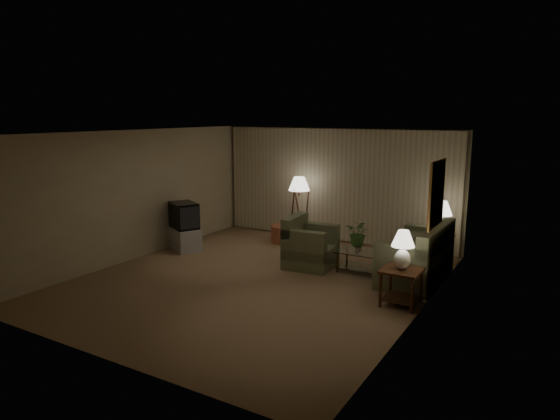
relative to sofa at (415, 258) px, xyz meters
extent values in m
plane|color=olive|center=(-2.50, -1.50, -0.42)|extent=(7.00, 7.00, 0.00)
cube|color=beige|center=(-2.50, 2.00, 0.93)|extent=(6.00, 0.04, 2.70)
cube|color=beige|center=(-5.50, -1.50, 0.93)|extent=(0.04, 7.00, 2.70)
cube|color=beige|center=(0.50, -1.50, 0.93)|extent=(0.04, 7.00, 2.70)
cube|color=white|center=(-2.50, -1.50, 2.28)|extent=(6.00, 7.00, 0.04)
cube|color=beige|center=(-2.50, 1.92, 0.93)|extent=(5.85, 0.12, 2.65)
cube|color=gold|center=(0.48, -0.70, 1.33)|extent=(0.03, 0.90, 1.10)
cube|color=maroon|center=(0.45, -0.70, 1.33)|extent=(0.02, 0.80, 1.00)
cube|color=#717451|center=(0.00, 0.00, -0.20)|extent=(1.92, 1.02, 0.44)
cube|color=#717451|center=(-2.03, -0.25, -0.21)|extent=(1.11, 1.07, 0.42)
cube|color=#381E0F|center=(0.15, -1.35, 0.16)|extent=(0.60, 0.60, 0.04)
cube|color=#381E0F|center=(0.15, -1.35, -0.30)|extent=(0.51, 0.51, 0.02)
cylinder|color=#381E0F|center=(-0.10, -1.60, -0.14)|extent=(0.05, 0.05, 0.56)
cylinder|color=#381E0F|center=(-0.10, -1.10, -0.14)|extent=(0.05, 0.05, 0.56)
cylinder|color=#381E0F|center=(0.40, -1.60, -0.14)|extent=(0.05, 0.05, 0.56)
cylinder|color=#381E0F|center=(0.40, -1.10, -0.14)|extent=(0.05, 0.05, 0.56)
cube|color=#381E0F|center=(0.15, 1.25, 0.16)|extent=(0.52, 0.43, 0.04)
cube|color=#381E0F|center=(0.15, 1.25, -0.30)|extent=(0.44, 0.37, 0.02)
cylinder|color=#381E0F|center=(-0.06, 1.08, -0.14)|extent=(0.05, 0.05, 0.56)
cylinder|color=#381E0F|center=(-0.06, 1.42, -0.14)|extent=(0.05, 0.05, 0.56)
cylinder|color=#381E0F|center=(0.36, 1.08, -0.14)|extent=(0.05, 0.05, 0.56)
cylinder|color=#381E0F|center=(0.36, 1.42, -0.14)|extent=(0.05, 0.05, 0.56)
ellipsoid|color=white|center=(0.15, -1.35, 0.34)|extent=(0.26, 0.26, 0.32)
cylinder|color=white|center=(0.15, -1.35, 0.54)|extent=(0.03, 0.03, 0.07)
cone|color=white|center=(0.15, -1.35, 0.69)|extent=(0.37, 0.37, 0.26)
ellipsoid|color=white|center=(0.15, 1.25, 0.36)|extent=(0.29, 0.29, 0.36)
cylinder|color=white|center=(0.15, 1.25, 0.58)|extent=(0.03, 0.03, 0.08)
cone|color=white|center=(0.15, 1.25, 0.74)|extent=(0.41, 0.41, 0.29)
cube|color=silver|center=(-0.93, -0.10, -0.01)|extent=(1.10, 0.60, 0.02)
cube|color=silver|center=(-0.93, -0.10, -0.32)|extent=(1.02, 0.52, 0.01)
cylinder|color=#43331B|center=(-1.41, -0.33, -0.22)|extent=(0.04, 0.04, 0.40)
cylinder|color=#43331B|center=(-1.41, 0.13, -0.22)|extent=(0.04, 0.04, 0.40)
cylinder|color=#43331B|center=(-0.45, -0.33, -0.22)|extent=(0.04, 0.04, 0.40)
cylinder|color=#43331B|center=(-0.45, 0.13, -0.22)|extent=(0.04, 0.04, 0.40)
cube|color=#B5B5B8|center=(-5.05, -0.58, -0.17)|extent=(1.23, 1.18, 0.50)
cube|color=black|center=(-5.05, -0.58, 0.37)|extent=(1.07, 1.04, 0.58)
cylinder|color=#381E0F|center=(-3.18, 1.38, 0.80)|extent=(0.04, 0.04, 0.23)
cone|color=white|center=(-3.18, 1.38, 0.98)|extent=(0.51, 0.51, 0.32)
cylinder|color=#AB5E39|center=(-3.46, 1.13, -0.21)|extent=(0.69, 0.69, 0.40)
imported|color=white|center=(-1.08, -0.10, 0.08)|extent=(0.20, 0.20, 0.16)
imported|color=#477534|center=(-1.08, -0.10, 0.42)|extent=(0.51, 0.45, 0.52)
imported|color=olive|center=(-0.68, -0.20, 0.01)|extent=(0.21, 0.25, 0.02)
camera|label=1|loc=(2.34, -8.86, 2.63)|focal=32.00mm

